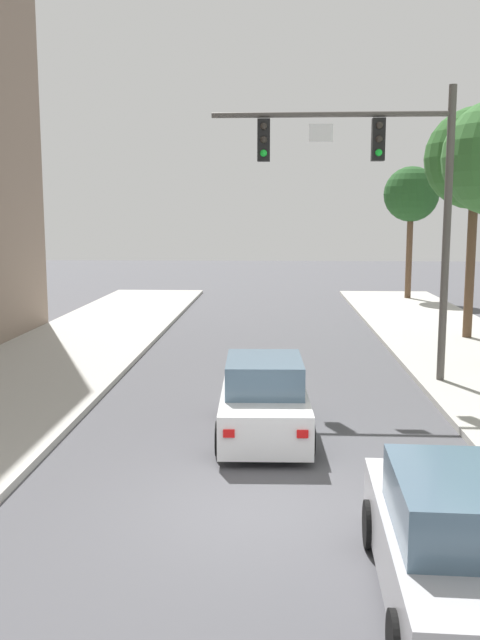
# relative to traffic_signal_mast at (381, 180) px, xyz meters

# --- Properties ---
(ground_plane) EXTENTS (120.00, 120.00, 0.00)m
(ground_plane) POSITION_rel_traffic_signal_mast_xyz_m (-2.90, -8.06, -5.32)
(ground_plane) COLOR #4C4C51
(traffic_signal_mast) EXTENTS (6.12, 0.38, 7.50)m
(traffic_signal_mast) POSITION_rel_traffic_signal_mast_xyz_m (0.00, 0.00, 0.00)
(traffic_signal_mast) COLOR #514C47
(traffic_signal_mast) RESTS_ON sidewalk_right
(car_lead_white) EXTENTS (1.93, 4.29, 1.60)m
(car_lead_white) POSITION_rel_traffic_signal_mast_xyz_m (-2.88, -4.36, -4.60)
(car_lead_white) COLOR silver
(car_lead_white) RESTS_ON ground
(car_following_silver) EXTENTS (1.95, 4.29, 1.60)m
(car_following_silver) POSITION_rel_traffic_signal_mast_xyz_m (-0.59, -10.49, -4.60)
(car_following_silver) COLOR #B7B7BC
(car_following_silver) RESTS_ON ground
(street_tree_third) EXTENTS (3.49, 3.49, 8.00)m
(street_tree_third) POSITION_rel_traffic_signal_mast_xyz_m (4.21, 6.63, 1.04)
(street_tree_third) COLOR brown
(street_tree_third) RESTS_ON sidewalk_right
(street_tree_farthest) EXTENTS (2.86, 2.86, 6.87)m
(street_tree_farthest) POSITION_rel_traffic_signal_mast_xyz_m (4.40, 18.70, 0.21)
(street_tree_farthest) COLOR brown
(street_tree_farthest) RESTS_ON sidewalk_right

